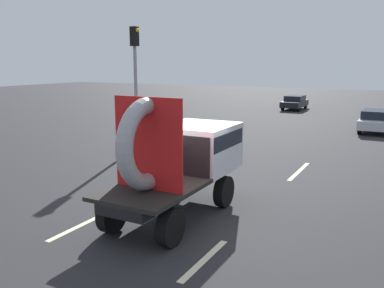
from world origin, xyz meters
The scene contains 9 objects.
ground_plane centered at (0.00, 0.00, 0.00)m, with size 120.00×120.00×0.00m, color #28282B.
flatbed_truck centered at (-0.10, 0.51, 1.62)m, with size 2.02×4.89×3.37m.
distant_sedan centered at (3.58, 17.87, 0.72)m, with size 1.77×4.12×1.34m.
traffic_light centered at (-6.55, 7.15, 3.81)m, with size 0.42×0.36×5.84m.
lane_dash_left_near centered at (-1.94, -1.75, 0.00)m, with size 2.21×0.16×0.01m, color beige.
lane_dash_left_far centered at (-1.94, 6.33, 0.00)m, with size 2.25×0.16×0.01m, color beige.
lane_dash_right_near centered at (1.74, -1.90, 0.00)m, with size 2.12×0.16×0.01m, color beige.
lane_dash_right_far centered at (1.74, 6.35, 0.00)m, with size 2.98×0.16×0.01m, color beige.
oncoming_car centered at (-3.92, 27.67, 0.68)m, with size 1.66×3.87×1.26m.
Camera 1 is at (5.32, -9.10, 4.14)m, focal length 37.98 mm.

